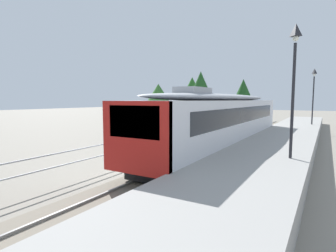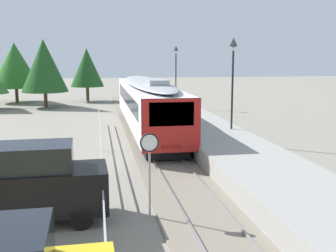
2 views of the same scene
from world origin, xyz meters
name	(u,v)px [view 1 (image 1 of 2)]	position (x,y,z in m)	size (l,w,h in m)	color
ground_plane	(146,158)	(-3.00, 22.00, 0.00)	(160.00, 160.00, 0.00)	gray
track_rails	(194,164)	(0.00, 22.00, 0.03)	(3.20, 60.00, 0.14)	slate
commuter_train	(224,118)	(0.00, 26.42, 2.14)	(2.82, 18.91, 3.74)	silver
station_platform	(261,164)	(3.25, 22.00, 0.45)	(3.90, 60.00, 0.90)	#999691
platform_lamp_mid_platform	(294,66)	(4.46, 21.68, 4.62)	(0.34, 0.34, 5.35)	#232328
platform_lamp_far_end	(314,86)	(4.46, 39.32, 4.62)	(0.34, 0.34, 5.35)	#232328
tree_behind_carpark	(192,94)	(-12.45, 47.80, 4.22)	(5.44, 5.44, 6.75)	brown
tree_behind_station_far	(201,92)	(-8.63, 42.35, 4.27)	(4.72, 4.72, 6.95)	brown
tree_distant_left	(158,98)	(-14.49, 41.31, 3.53)	(4.99, 4.99, 5.47)	brown
tree_distant_centre	(243,95)	(-4.47, 47.50, 3.93)	(3.85, 3.85, 6.14)	brown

